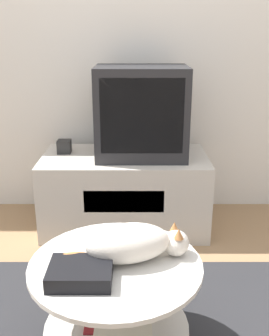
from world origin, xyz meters
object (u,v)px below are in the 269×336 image
at_px(tv, 139,112).
at_px(dvd_box, 79,273).
at_px(cat, 130,243).
at_px(speaker, 62,147).

bearing_deg(tv, dvd_box, -100.27).
bearing_deg(dvd_box, cat, 35.94).
bearing_deg(cat, speaker, 98.85).
xyz_separation_m(speaker, dvd_box, (0.27, -1.31, -0.07)).
xyz_separation_m(tv, dvd_box, (-0.23, -1.25, -0.31)).
relative_size(dvd_box, cat, 0.42).
relative_size(tv, cat, 1.09).
bearing_deg(speaker, cat, -69.24).
relative_size(tv, speaker, 6.57).
xyz_separation_m(speaker, cat, (0.45, -1.18, -0.03)).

